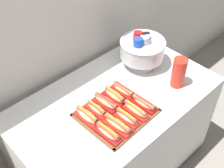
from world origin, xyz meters
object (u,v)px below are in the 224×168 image
at_px(hot_dog_7, 106,102).
at_px(punch_bowl, 142,49).
at_px(hot_dog_1, 118,124).
at_px(hot_dog_3, 135,110).
at_px(buffet_table, 115,133).
at_px(hot_dog_8, 115,96).
at_px(hot_dog_9, 123,90).
at_px(cup_stack, 179,73).
at_px(serving_tray, 116,113).
at_px(hot_dog_6, 97,109).
at_px(hot_dog_4, 144,103).
at_px(hot_dog_5, 87,116).
at_px(hot_dog_0, 108,132).
at_px(hot_dog_2, 127,117).

distance_m(hot_dog_7, punch_bowl, 0.48).
xyz_separation_m(hot_dog_1, hot_dog_3, (0.15, 0.01, 0.00)).
xyz_separation_m(buffet_table, hot_dog_3, (-0.01, -0.18, 0.39)).
bearing_deg(hot_dog_8, hot_dog_1, -129.85).
bearing_deg(punch_bowl, hot_dog_7, -164.19).
distance_m(hot_dog_9, cup_stack, 0.37).
bearing_deg(serving_tray, hot_dog_6, 134.70).
xyz_separation_m(serving_tray, cup_stack, (0.46, -0.09, 0.10)).
height_order(hot_dog_1, cup_stack, cup_stack).
bearing_deg(hot_dog_7, punch_bowl, 15.81).
distance_m(hot_dog_6, hot_dog_8, 0.15).
relative_size(hot_dog_8, punch_bowl, 0.55).
relative_size(hot_dog_7, hot_dog_8, 1.08).
distance_m(hot_dog_3, hot_dog_4, 0.08).
relative_size(hot_dog_1, hot_dog_8, 1.11).
bearing_deg(hot_dog_5, cup_stack, -15.14).
xyz_separation_m(hot_dog_0, hot_dog_6, (0.07, 0.17, -0.00)).
xyz_separation_m(hot_dog_0, punch_bowl, (0.59, 0.30, 0.10)).
relative_size(hot_dog_2, hot_dog_7, 0.91).
distance_m(hot_dog_0, cup_stack, 0.61).
height_order(hot_dog_5, hot_dog_7, same).
bearing_deg(hot_dog_6, hot_dog_0, -112.02).
distance_m(hot_dog_4, hot_dog_5, 0.34).
bearing_deg(hot_dog_3, cup_stack, -1.53).
height_order(punch_bowl, cup_stack, punch_bowl).
bearing_deg(serving_tray, hot_dog_8, 50.15).
height_order(hot_dog_7, cup_stack, cup_stack).
distance_m(hot_dog_0, hot_dog_5, 0.17).
distance_m(hot_dog_4, hot_dog_9, 0.17).
bearing_deg(hot_dog_4, hot_dog_5, 153.62).
relative_size(hot_dog_9, punch_bowl, 0.57).
xyz_separation_m(hot_dog_9, cup_stack, (0.31, -0.18, 0.07)).
height_order(hot_dog_4, hot_dog_6, same).
distance_m(hot_dog_1, hot_dog_4, 0.23).
distance_m(hot_dog_4, punch_bowl, 0.42).
relative_size(hot_dog_6, cup_stack, 0.77).
relative_size(hot_dog_1, hot_dog_3, 1.05).
distance_m(hot_dog_2, hot_dog_7, 0.17).
distance_m(hot_dog_4, hot_dog_8, 0.18).
xyz_separation_m(hot_dog_8, cup_stack, (0.39, -0.17, 0.07)).
height_order(hot_dog_4, punch_bowl, punch_bowl).
bearing_deg(hot_dog_8, serving_tray, -129.85).
distance_m(hot_dog_2, punch_bowl, 0.54).
height_order(hot_dog_0, hot_dog_2, hot_dog_0).
xyz_separation_m(hot_dog_2, hot_dog_7, (-0.01, 0.16, 0.00)).
relative_size(buffet_table, serving_tray, 3.12).
distance_m(hot_dog_6, hot_dog_7, 0.08).
height_order(hot_dog_3, hot_dog_7, hot_dog_7).
relative_size(hot_dog_3, cup_stack, 0.87).
bearing_deg(hot_dog_9, cup_stack, -29.73).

